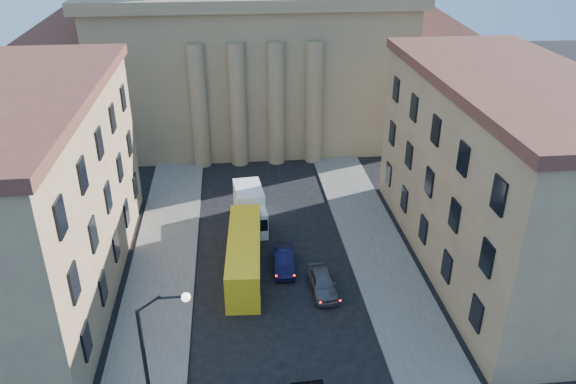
% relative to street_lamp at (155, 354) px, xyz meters
% --- Properties ---
extents(sidewalk_left, '(5.00, 60.00, 0.15)m').
position_rel_street_lamp_xyz_m(sidewalk_left, '(-1.53, 10.00, -5.21)').
color(sidewalk_left, '#585450').
rests_on(sidewalk_left, ground).
extents(sidewalk_right, '(5.00, 60.00, 0.15)m').
position_rel_street_lamp_xyz_m(sidewalk_right, '(15.47, 10.00, -5.21)').
color(sidewalk_right, '#585450').
rests_on(sidewalk_right, ground).
extents(church, '(68.02, 28.76, 36.60)m').
position_rel_street_lamp_xyz_m(church, '(6.97, 47.47, 6.59)').
color(church, '#826D50').
rests_on(church, ground).
extents(building_left, '(11.60, 26.60, 14.70)m').
position_rel_street_lamp_xyz_m(building_left, '(-10.03, 14.00, 2.14)').
color(building_left, tan).
rests_on(building_left, ground).
extents(building_right, '(11.60, 26.60, 14.70)m').
position_rel_street_lamp_xyz_m(building_right, '(23.97, 14.00, 2.14)').
color(building_right, tan).
rests_on(building_right, ground).
extents(street_lamp, '(2.62, 0.44, 8.83)m').
position_rel_street_lamp_xyz_m(street_lamp, '(0.00, 0.00, 0.00)').
color(street_lamp, black).
rests_on(street_lamp, ground).
extents(car_right_far, '(1.92, 4.41, 1.48)m').
position_rel_street_lamp_xyz_m(car_right_far, '(10.24, 11.13, -4.55)').
color(car_right_far, '#4C4C51').
rests_on(car_right_far, ground).
extents(car_right_distant, '(1.78, 4.43, 1.43)m').
position_rel_street_lamp_xyz_m(car_right_distant, '(7.77, 14.40, -4.57)').
color(car_right_distant, black).
rests_on(car_right_distant, ground).
extents(city_bus, '(3.06, 10.65, 2.96)m').
position_rel_street_lamp_xyz_m(city_bus, '(4.76, 14.27, -3.69)').
color(city_bus, yellow).
rests_on(city_bus, ground).
extents(box_truck, '(2.79, 6.00, 3.20)m').
position_rel_street_lamp_xyz_m(box_truck, '(5.51, 21.42, -3.77)').
color(box_truck, white).
rests_on(box_truck, ground).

